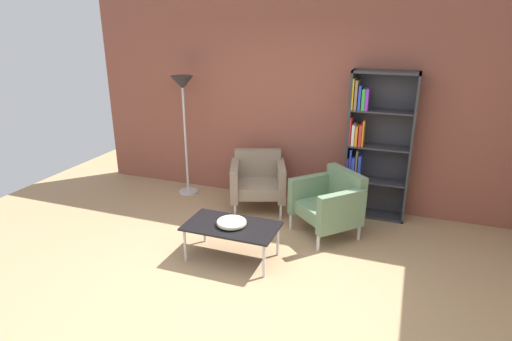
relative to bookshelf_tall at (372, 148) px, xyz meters
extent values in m
plane|color=tan|center=(-0.95, -2.25, -0.93)|extent=(8.32, 8.32, 0.00)
cube|color=brown|center=(-0.95, 0.21, 0.52)|extent=(6.40, 0.12, 2.90)
cube|color=#333338|center=(-0.30, -0.02, 0.02)|extent=(0.03, 0.30, 1.90)
cube|color=#333338|center=(0.47, -0.02, 0.02)|extent=(0.03, 0.30, 1.90)
cube|color=#333338|center=(0.08, -0.02, 0.96)|extent=(0.80, 0.30, 0.03)
cube|color=#333338|center=(0.08, -0.02, -0.91)|extent=(0.80, 0.30, 0.03)
cube|color=#333338|center=(0.08, 0.12, 0.02)|extent=(0.80, 0.02, 1.90)
cube|color=#333338|center=(0.08, -0.02, -0.44)|extent=(0.76, 0.28, 0.02)
cube|color=#333338|center=(0.08, -0.02, 0.02)|extent=(0.76, 0.28, 0.02)
cube|color=#333338|center=(0.08, -0.02, 0.48)|extent=(0.76, 0.28, 0.02)
cube|color=blue|center=(-0.26, -0.07, -0.74)|extent=(0.04, 0.17, 0.28)
cube|color=white|center=(-0.23, -0.07, -0.73)|extent=(0.02, 0.17, 0.30)
cube|color=red|center=(-0.18, -0.05, -0.75)|extent=(0.04, 0.22, 0.28)
cube|color=white|center=(-0.14, -0.03, -0.69)|extent=(0.03, 0.25, 0.38)
cube|color=white|center=(-0.10, -0.05, -0.72)|extent=(0.03, 0.21, 0.32)
cube|color=purple|center=(-0.28, -0.06, -0.28)|extent=(0.02, 0.20, 0.28)
cube|color=blue|center=(-0.25, -0.07, -0.22)|extent=(0.02, 0.17, 0.41)
cube|color=blue|center=(-0.21, -0.05, -0.27)|extent=(0.04, 0.21, 0.30)
cube|color=olive|center=(-0.17, -0.06, -0.23)|extent=(0.02, 0.18, 0.39)
cube|color=blue|center=(-0.13, -0.04, -0.26)|extent=(0.04, 0.23, 0.33)
cube|color=red|center=(-0.28, -0.06, 0.21)|extent=(0.02, 0.20, 0.36)
cube|color=white|center=(-0.24, -0.05, 0.17)|extent=(0.03, 0.21, 0.27)
cube|color=orange|center=(-0.20, -0.07, 0.16)|extent=(0.03, 0.17, 0.26)
cube|color=red|center=(-0.15, -0.03, 0.17)|extent=(0.04, 0.25, 0.27)
cube|color=orange|center=(-0.12, -0.07, 0.20)|extent=(0.02, 0.17, 0.33)
cube|color=yellow|center=(-0.28, -0.04, 0.69)|extent=(0.02, 0.24, 0.38)
cube|color=olive|center=(-0.24, -0.04, 0.68)|extent=(0.03, 0.24, 0.36)
cube|color=blue|center=(-0.19, -0.07, 0.65)|extent=(0.03, 0.17, 0.30)
cube|color=green|center=(-0.15, -0.05, 0.63)|extent=(0.04, 0.21, 0.26)
cube|color=purple|center=(-0.11, -0.07, 0.63)|extent=(0.04, 0.17, 0.27)
cube|color=black|center=(-1.24, -1.69, -0.54)|extent=(1.00, 0.56, 0.02)
cylinder|color=silver|center=(-1.69, -1.92, -0.74)|extent=(0.03, 0.03, 0.38)
cylinder|color=silver|center=(-0.79, -1.92, -0.74)|extent=(0.03, 0.03, 0.38)
cylinder|color=silver|center=(-1.69, -1.46, -0.74)|extent=(0.03, 0.03, 0.38)
cylinder|color=silver|center=(-0.79, -1.46, -0.74)|extent=(0.03, 0.03, 0.38)
cylinder|color=beige|center=(-1.24, -1.69, -0.52)|extent=(0.13, 0.13, 0.02)
cylinder|color=beige|center=(-1.24, -1.69, -0.50)|extent=(0.32, 0.32, 0.02)
torus|color=beige|center=(-1.24, -1.69, -0.48)|extent=(0.32, 0.32, 0.02)
cube|color=gray|center=(-1.42, -0.38, -0.61)|extent=(0.80, 0.77, 0.16)
cube|color=gray|center=(-1.52, -0.13, -0.34)|extent=(0.64, 0.34, 0.38)
cube|color=gray|center=(-1.71, -0.51, -0.50)|extent=(0.31, 0.62, 0.46)
cube|color=gray|center=(-1.12, -0.29, -0.50)|extent=(0.31, 0.62, 0.46)
cylinder|color=silver|center=(-1.59, -0.78, -0.81)|extent=(0.04, 0.04, 0.24)
cylinder|color=silver|center=(-1.03, -0.57, -0.81)|extent=(0.04, 0.04, 0.24)
cylinder|color=silver|center=(-1.80, -0.24, -0.81)|extent=(0.04, 0.04, 0.24)
cylinder|color=silver|center=(-1.24, -0.03, -0.81)|extent=(0.04, 0.04, 0.24)
cube|color=slate|center=(-0.40, -0.78, -0.61)|extent=(0.86, 0.86, 0.16)
cube|color=slate|center=(-0.22, -0.58, -0.34)|extent=(0.55, 0.52, 0.38)
cube|color=slate|center=(-0.64, -0.58, -0.50)|extent=(0.50, 0.52, 0.46)
cube|color=slate|center=(-0.19, -1.00, -0.50)|extent=(0.50, 0.52, 0.46)
cylinder|color=silver|center=(-0.83, -0.80, -0.81)|extent=(0.04, 0.04, 0.24)
cylinder|color=silver|center=(-0.39, -1.21, -0.81)|extent=(0.04, 0.04, 0.24)
cylinder|color=silver|center=(-0.44, -0.38, -0.81)|extent=(0.04, 0.04, 0.24)
cylinder|color=silver|center=(0.00, -0.79, -0.81)|extent=(0.04, 0.04, 0.24)
cylinder|color=silver|center=(-2.63, -0.17, -0.91)|extent=(0.28, 0.28, 0.02)
cylinder|color=silver|center=(-2.63, -0.17, -0.08)|extent=(0.03, 0.03, 1.65)
cone|color=#2D2D2D|center=(-2.63, -0.17, 0.72)|extent=(0.32, 0.32, 0.18)
camera|label=1|loc=(0.45, -5.48, 1.56)|focal=30.16mm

